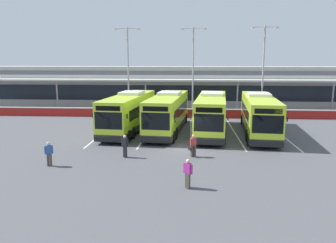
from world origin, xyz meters
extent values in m
plane|color=#4C4C51|center=(0.00, 0.00, 0.00)|extent=(200.00, 200.00, 0.00)
cube|color=#B7B7B2|center=(0.00, 27.00, 2.75)|extent=(70.00, 10.00, 5.50)
cube|color=#19232D|center=(0.00, 21.98, 2.30)|extent=(66.00, 0.08, 2.20)
cube|color=#4C4C51|center=(0.00, 21.97, 5.15)|extent=(68.00, 0.08, 0.60)
cube|color=beige|center=(0.00, 20.50, 4.20)|extent=(67.00, 3.00, 0.24)
cube|color=gray|center=(0.00, 27.00, 5.75)|extent=(70.00, 10.00, 0.50)
cylinder|color=#999999|center=(-18.60, 19.30, 2.10)|extent=(0.20, 0.20, 4.20)
cylinder|color=#999999|center=(-6.20, 19.30, 2.10)|extent=(0.20, 0.20, 4.20)
cylinder|color=#999999|center=(6.20, 19.30, 2.10)|extent=(0.20, 0.20, 4.20)
cylinder|color=#999999|center=(18.60, 19.30, 2.10)|extent=(0.20, 0.20, 4.20)
cube|color=maroon|center=(0.00, 14.50, 0.50)|extent=(60.00, 0.36, 1.00)
cube|color=#B2B2B2|center=(0.00, 14.50, 1.05)|extent=(60.00, 0.40, 0.10)
cube|color=#B7DB2D|center=(-6.06, 6.49, 1.91)|extent=(3.70, 12.19, 3.19)
cube|color=#333333|center=(-6.06, 6.49, 0.59)|extent=(3.72, 12.21, 0.56)
cube|color=black|center=(-6.02, 6.89, 2.15)|extent=(3.50, 9.80, 0.96)
cube|color=black|center=(-6.63, 0.57, 2.05)|extent=(2.31, 0.32, 1.40)
cube|color=black|center=(-6.63, 0.56, 3.05)|extent=(2.05, 0.28, 0.40)
cube|color=silver|center=(-5.96, 7.48, 3.64)|extent=(2.31, 2.99, 0.28)
cube|color=black|center=(-6.64, 0.46, 0.55)|extent=(2.45, 0.40, 0.44)
cube|color=black|center=(-5.15, 0.77, 2.40)|extent=(0.09, 0.13, 0.36)
cube|color=black|center=(-8.05, 1.05, 2.40)|extent=(0.09, 0.13, 0.36)
cylinder|color=black|center=(-4.42, 10.95, 0.52)|extent=(0.42, 1.07, 1.04)
cylinder|color=black|center=(-6.80, 11.18, 0.52)|extent=(0.42, 1.07, 1.04)
cylinder|color=black|center=(-5.18, 3.19, 0.52)|extent=(0.42, 1.07, 1.04)
cylinder|color=black|center=(-7.55, 3.42, 0.52)|extent=(0.42, 1.07, 1.04)
cylinder|color=black|center=(-5.31, 1.79, 0.52)|extent=(0.42, 1.07, 1.04)
cylinder|color=black|center=(-7.69, 2.03, 0.52)|extent=(0.42, 1.07, 1.04)
cube|color=#B7DB2D|center=(-2.26, 6.48, 1.91)|extent=(3.70, 12.19, 3.19)
cube|color=#333333|center=(-2.26, 6.48, 0.59)|extent=(3.72, 12.21, 0.56)
cube|color=black|center=(-2.22, 6.88, 2.15)|extent=(3.50, 9.80, 0.96)
cube|color=black|center=(-2.84, 0.56, 2.05)|extent=(2.31, 0.32, 1.40)
cube|color=black|center=(-2.84, 0.55, 3.05)|extent=(2.05, 0.28, 0.40)
cube|color=silver|center=(-2.16, 7.47, 3.64)|extent=(2.31, 2.99, 0.28)
cube|color=black|center=(-2.85, 0.45, 0.55)|extent=(2.45, 0.40, 0.44)
cube|color=black|center=(-1.35, 0.76, 2.40)|extent=(0.09, 0.13, 0.36)
cube|color=black|center=(-4.25, 1.05, 2.40)|extent=(0.09, 0.13, 0.36)
cylinder|color=black|center=(-0.63, 10.94, 0.52)|extent=(0.42, 1.07, 1.04)
cylinder|color=black|center=(-3.01, 11.17, 0.52)|extent=(0.42, 1.07, 1.04)
cylinder|color=black|center=(-1.38, 3.18, 0.52)|extent=(0.42, 1.07, 1.04)
cylinder|color=black|center=(-3.76, 3.41, 0.52)|extent=(0.42, 1.07, 1.04)
cylinder|color=black|center=(-1.52, 1.79, 0.52)|extent=(0.42, 1.07, 1.04)
cylinder|color=black|center=(-3.90, 2.02, 0.52)|extent=(0.42, 1.07, 1.04)
cube|color=#B7DB2D|center=(1.92, 6.13, 1.91)|extent=(3.70, 12.19, 3.19)
cube|color=#333333|center=(1.92, 6.13, 0.59)|extent=(3.72, 12.21, 0.56)
cube|color=black|center=(1.96, 6.53, 2.15)|extent=(3.50, 9.80, 0.96)
cube|color=black|center=(1.34, 0.21, 2.05)|extent=(2.31, 0.32, 1.40)
cube|color=black|center=(1.34, 0.20, 3.05)|extent=(2.05, 0.28, 0.40)
cube|color=silver|center=(2.01, 7.12, 3.64)|extent=(2.31, 2.99, 0.28)
cube|color=black|center=(1.33, 0.10, 0.55)|extent=(2.45, 0.40, 0.44)
cube|color=black|center=(2.82, 0.41, 2.40)|extent=(0.09, 0.13, 0.36)
cube|color=black|center=(-0.07, 0.70, 2.40)|extent=(0.09, 0.13, 0.36)
cylinder|color=black|center=(3.55, 10.59, 0.52)|extent=(0.42, 1.07, 1.04)
cylinder|color=black|center=(1.17, 10.82, 0.52)|extent=(0.42, 1.07, 1.04)
cylinder|color=black|center=(2.80, 2.83, 0.52)|extent=(0.42, 1.07, 1.04)
cylinder|color=black|center=(0.42, 3.06, 0.52)|extent=(0.42, 1.07, 1.04)
cylinder|color=black|center=(2.66, 1.43, 0.52)|extent=(0.42, 1.07, 1.04)
cylinder|color=black|center=(0.28, 1.67, 0.52)|extent=(0.42, 1.07, 1.04)
cube|color=#B7DB2D|center=(6.32, 5.78, 1.91)|extent=(3.70, 12.19, 3.19)
cube|color=#333333|center=(6.32, 5.78, 0.59)|extent=(3.72, 12.21, 0.56)
cube|color=black|center=(6.35, 6.17, 2.15)|extent=(3.50, 9.80, 0.96)
cube|color=black|center=(5.74, -0.15, 2.05)|extent=(2.31, 0.32, 1.40)
cube|color=black|center=(5.74, -0.16, 3.05)|extent=(2.05, 0.28, 0.40)
cube|color=silver|center=(6.41, 6.77, 3.64)|extent=(2.31, 2.99, 0.28)
cube|color=black|center=(5.73, -0.26, 0.55)|extent=(2.45, 0.40, 0.44)
cube|color=black|center=(7.22, 0.06, 2.40)|extent=(0.09, 0.13, 0.36)
cube|color=black|center=(4.33, 0.34, 2.40)|extent=(0.09, 0.13, 0.36)
cylinder|color=black|center=(7.95, 10.24, 0.52)|extent=(0.42, 1.07, 1.04)
cylinder|color=black|center=(5.57, 10.47, 0.52)|extent=(0.42, 1.07, 1.04)
cylinder|color=black|center=(7.20, 2.48, 0.52)|extent=(0.42, 1.07, 1.04)
cylinder|color=black|center=(4.82, 2.71, 0.52)|extent=(0.42, 1.07, 1.04)
cylinder|color=black|center=(7.06, 1.08, 0.52)|extent=(0.42, 1.07, 1.04)
cylinder|color=black|center=(4.68, 1.31, 0.52)|extent=(0.42, 1.07, 1.04)
cube|color=silver|center=(-8.40, 6.00, 0.00)|extent=(0.14, 13.00, 0.01)
cube|color=silver|center=(-4.20, 6.00, 0.00)|extent=(0.14, 13.00, 0.01)
cube|color=silver|center=(0.00, 6.00, 0.00)|extent=(0.14, 13.00, 0.01)
cube|color=silver|center=(4.20, 6.00, 0.00)|extent=(0.14, 13.00, 0.01)
cube|color=silver|center=(8.40, 6.00, 0.00)|extent=(0.14, 13.00, 0.01)
cube|color=#4C4238|center=(0.04, -2.14, 0.42)|extent=(0.22, 0.23, 0.84)
cube|color=#4C4238|center=(0.24, -2.13, 0.42)|extent=(0.22, 0.23, 0.84)
cube|color=#B23838|center=(0.14, -2.14, 1.12)|extent=(0.40, 0.39, 0.56)
cube|color=#B23838|center=(-0.03, -2.28, 1.09)|extent=(0.13, 0.13, 0.54)
cube|color=#B23838|center=(0.31, -2.00, 1.09)|extent=(0.13, 0.13, 0.54)
sphere|color=#DBB293|center=(0.14, -2.14, 1.51)|extent=(0.22, 0.22, 0.22)
cube|color=black|center=(-0.10, -2.31, 0.63)|extent=(0.27, 0.29, 0.22)
cylinder|color=black|center=(-0.10, -2.31, 0.81)|extent=(0.02, 0.02, 0.16)
cube|color=#4C4238|center=(-9.32, -4.87, 0.42)|extent=(0.21, 0.23, 0.84)
cube|color=#4C4238|center=(-9.12, -4.89, 0.42)|extent=(0.21, 0.23, 0.84)
cube|color=#2D5693|center=(-9.22, -4.88, 1.12)|extent=(0.40, 0.37, 0.56)
cube|color=#2D5693|center=(-9.40, -5.00, 1.09)|extent=(0.13, 0.13, 0.54)
cube|color=#2D5693|center=(-9.03, -4.77, 1.09)|extent=(0.13, 0.13, 0.54)
sphere|color=#DBB293|center=(-9.22, -4.88, 1.51)|extent=(0.22, 0.22, 0.22)
cube|color=#4C4238|center=(-0.23, -7.96, 0.42)|extent=(0.21, 0.23, 0.84)
cube|color=#4C4238|center=(-0.16, -8.15, 0.42)|extent=(0.21, 0.23, 0.84)
cube|color=#A32D89|center=(-0.19, -8.05, 1.12)|extent=(0.40, 0.37, 0.56)
cube|color=#A32D89|center=(-0.38, -7.94, 1.09)|extent=(0.13, 0.13, 0.54)
cube|color=#A32D89|center=(-0.01, -8.17, 1.09)|extent=(0.13, 0.13, 0.54)
sphere|color=#DBB293|center=(-0.19, -8.05, 1.51)|extent=(0.22, 0.22, 0.22)
cube|color=black|center=(-4.74, -2.53, 0.42)|extent=(0.19, 0.21, 0.84)
cube|color=black|center=(-4.62, -2.69, 0.42)|extent=(0.19, 0.21, 0.84)
cube|color=black|center=(-4.68, -2.61, 1.12)|extent=(0.39, 0.31, 0.56)
cube|color=black|center=(-4.89, -2.54, 1.09)|extent=(0.12, 0.12, 0.54)
cube|color=black|center=(-4.47, -2.67, 1.09)|extent=(0.12, 0.12, 0.54)
sphere|color=#DBB293|center=(-4.68, -2.61, 1.51)|extent=(0.22, 0.22, 0.22)
cylinder|color=#9E9EA3|center=(-8.12, 17.24, 5.50)|extent=(0.20, 0.20, 11.00)
cylinder|color=#9E9EA3|center=(-8.12, 17.24, 10.85)|extent=(2.80, 0.10, 0.10)
cube|color=silver|center=(-9.52, 17.24, 10.75)|extent=(0.44, 0.28, 0.20)
cube|color=silver|center=(-6.72, 17.24, 10.75)|extent=(0.44, 0.28, 0.20)
cylinder|color=#9E9EA3|center=(0.20, 17.43, 5.50)|extent=(0.20, 0.20, 11.00)
cylinder|color=#9E9EA3|center=(0.20, 17.43, 10.85)|extent=(2.80, 0.10, 0.10)
cube|color=silver|center=(-1.20, 17.43, 10.75)|extent=(0.44, 0.28, 0.20)
cube|color=silver|center=(1.60, 17.43, 10.75)|extent=(0.44, 0.28, 0.20)
cylinder|color=#9E9EA3|center=(8.81, 16.55, 5.50)|extent=(0.20, 0.20, 11.00)
cylinder|color=#9E9EA3|center=(8.81, 16.55, 10.85)|extent=(2.80, 0.10, 0.10)
cube|color=silver|center=(7.41, 16.55, 10.75)|extent=(0.44, 0.28, 0.20)
cube|color=silver|center=(10.21, 16.55, 10.75)|extent=(0.44, 0.28, 0.20)
camera|label=1|loc=(-0.12, -24.63, 6.68)|focal=34.74mm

